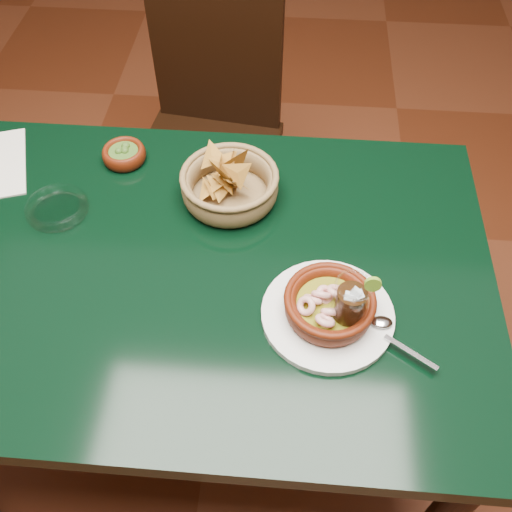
# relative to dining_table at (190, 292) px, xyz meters

# --- Properties ---
(ground) EXTENTS (7.00, 7.00, 0.00)m
(ground) POSITION_rel_dining_table_xyz_m (0.00, 0.00, -0.65)
(ground) COLOR #471C0C
(ground) RESTS_ON ground
(dining_table) EXTENTS (1.20, 0.80, 0.75)m
(dining_table) POSITION_rel_dining_table_xyz_m (0.00, 0.00, 0.00)
(dining_table) COLOR black
(dining_table) RESTS_ON ground
(dining_chair) EXTENTS (0.46, 0.46, 0.89)m
(dining_chair) POSITION_rel_dining_table_xyz_m (-0.06, 0.71, -0.16)
(dining_chair) COLOR black
(dining_chair) RESTS_ON ground
(shrimp_plate) EXTENTS (0.31, 0.24, 0.08)m
(shrimp_plate) POSITION_rel_dining_table_xyz_m (0.28, -0.10, 0.13)
(shrimp_plate) COLOR silver
(shrimp_plate) RESTS_ON dining_table
(chip_basket) EXTENTS (0.24, 0.24, 0.15)m
(chip_basket) POSITION_rel_dining_table_xyz_m (0.07, 0.18, 0.14)
(chip_basket) COLOR olive
(chip_basket) RESTS_ON dining_table
(guacamole_ramekin) EXTENTS (0.12, 0.12, 0.04)m
(guacamole_ramekin) POSITION_rel_dining_table_xyz_m (-0.18, 0.28, 0.12)
(guacamole_ramekin) COLOR #451306
(guacamole_ramekin) RESTS_ON dining_table
(cola_drink) EXTENTS (0.13, 0.13, 0.15)m
(cola_drink) POSITION_rel_dining_table_xyz_m (0.31, -0.12, 0.16)
(cola_drink) COLOR white
(cola_drink) RESTS_ON dining_table
(glass_ashtray) EXTENTS (0.14, 0.14, 0.03)m
(glass_ashtray) POSITION_rel_dining_table_xyz_m (-0.29, 0.11, 0.11)
(glass_ashtray) COLOR white
(glass_ashtray) RESTS_ON dining_table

